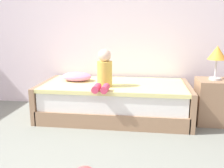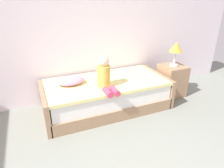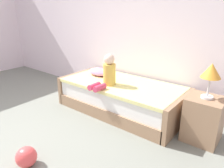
{
  "view_description": "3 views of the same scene",
  "coord_description": "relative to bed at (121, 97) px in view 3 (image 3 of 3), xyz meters",
  "views": [
    {
      "loc": [
        0.98,
        -1.46,
        1.3
      ],
      "look_at": [
        0.54,
        1.75,
        0.55
      ],
      "focal_mm": 40.46,
      "sensor_mm": 36.0,
      "label": 1
    },
    {
      "loc": [
        -0.55,
        -0.83,
        1.8
      ],
      "look_at": [
        0.54,
        1.75,
        0.55
      ],
      "focal_mm": 31.76,
      "sensor_mm": 36.0,
      "label": 2
    },
    {
      "loc": [
        2.45,
        -0.66,
        1.65
      ],
      "look_at": [
        0.54,
        1.75,
        0.55
      ],
      "focal_mm": 33.42,
      "sensor_mm": 36.0,
      "label": 3
    }
  ],
  "objects": [
    {
      "name": "table_lamp",
      "position": [
        1.35,
        -0.03,
        0.69
      ],
      "size": [
        0.24,
        0.24,
        0.45
      ],
      "color": "silver",
      "rests_on": "nightstand"
    },
    {
      "name": "wall_rear",
      "position": [
        -0.54,
        0.6,
        1.2
      ],
      "size": [
        7.2,
        0.1,
        2.9
      ],
      "primitive_type": "cube",
      "color": "white",
      "rests_on": "ground"
    },
    {
      "name": "bed",
      "position": [
        0.0,
        0.0,
        0.0
      ],
      "size": [
        2.11,
        1.0,
        0.5
      ],
      "color": "#997556",
      "rests_on": "ground"
    },
    {
      "name": "nightstand",
      "position": [
        1.35,
        -0.03,
        0.05
      ],
      "size": [
        0.44,
        0.44,
        0.6
      ],
      "primitive_type": "cube",
      "color": "#997556",
      "rests_on": "ground"
    },
    {
      "name": "child_figure",
      "position": [
        -0.11,
        -0.23,
        0.46
      ],
      "size": [
        0.2,
        0.51,
        0.5
      ],
      "color": "gold",
      "rests_on": "bed"
    },
    {
      "name": "pillow",
      "position": [
        -0.57,
        0.1,
        0.32
      ],
      "size": [
        0.44,
        0.3,
        0.13
      ],
      "primitive_type": "ellipsoid",
      "color": "#EA8CC6",
      "rests_on": "bed"
    },
    {
      "name": "toy_ball",
      "position": [
        -0.01,
        -1.76,
        -0.13
      ],
      "size": [
        0.23,
        0.23,
        0.23
      ],
      "primitive_type": "sphere",
      "color": "#E54C4C",
      "rests_on": "ground"
    }
  ]
}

